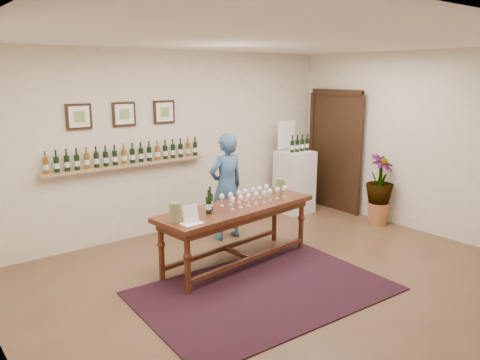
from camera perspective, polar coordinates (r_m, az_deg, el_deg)
ground at (r=5.83m, az=4.96°, el=-12.00°), size 6.00×6.00×0.00m
room_shell at (r=8.21m, az=7.09°, el=3.43°), size 6.00×6.00×6.00m
rug at (r=5.53m, az=3.00°, el=-13.34°), size 2.90×2.01×0.02m
tasting_table at (r=6.04m, az=-0.36°, el=-4.24°), size 2.29×0.94×0.79m
table_glasses at (r=6.15m, az=1.34°, el=-1.96°), size 1.23×0.34×0.17m
table_bottles at (r=5.71m, az=-3.76°, el=-2.45°), size 0.31×0.23×0.30m
pitcher_left at (r=5.37m, az=-7.94°, el=-3.94°), size 0.16×0.16×0.23m
pitcher_right at (r=6.70m, az=4.87°, el=-0.65°), size 0.13×0.13×0.20m
menu_card at (r=5.32m, az=-6.05°, el=-4.16°), size 0.24×0.18×0.21m
display_pedestal at (r=8.46m, az=6.65°, el=-0.19°), size 0.56×0.56×1.11m
pedestal_bottles at (r=8.31m, az=7.29°, el=4.45°), size 0.29×0.08×0.29m
info_sign at (r=8.43m, az=5.68°, el=5.52°), size 0.40×0.03×0.55m
potted_plant at (r=7.98m, az=16.62°, el=-1.15°), size 0.60×0.60×1.01m
person at (r=6.97m, az=-1.68°, el=-0.82°), size 0.59×0.39×1.60m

